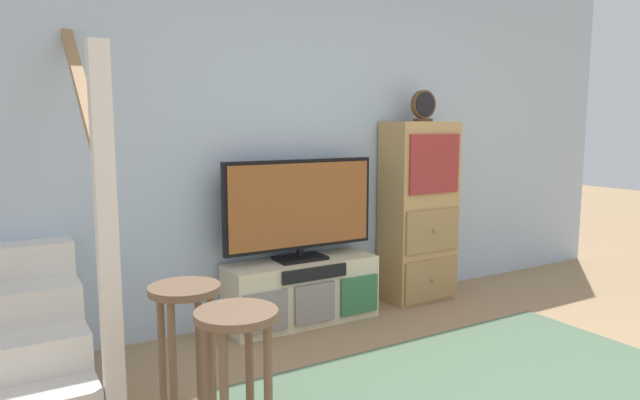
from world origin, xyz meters
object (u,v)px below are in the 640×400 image
television (300,207)px  bar_stool_near (237,352)px  desk_clock (423,106)px  media_console (302,291)px  bar_stool_far (186,320)px  side_cabinet (419,212)px

television → bar_stool_near: television is taller
desk_clock → media_console: bearing=179.8°
desk_clock → bar_stool_near: desk_clock is taller
bar_stool_near → bar_stool_far: 0.50m
side_cabinet → bar_stool_near: size_ratio=2.11×
television → bar_stool_near: 1.82m
side_cabinet → television: bearing=179.3°
side_cabinet → bar_stool_far: 2.42m
television → side_cabinet: bearing=-0.7°
media_console → bar_stool_far: bar_stool_far is taller
desk_clock → bar_stool_far: 2.64m
media_console → side_cabinet: (1.09, 0.01, 0.50)m
side_cabinet → bar_stool_far: side_cabinet is taller
side_cabinet → bar_stool_near: 2.60m
television → bar_stool_far: size_ratio=1.72×
desk_clock → television: bearing=178.5°
bar_stool_far → side_cabinet: bearing=22.6°
media_console → desk_clock: 1.74m
media_console → side_cabinet: side_cabinet is taller
media_console → bar_stool_near: bearing=-127.3°
television → side_cabinet: size_ratio=0.80×
bar_stool_near → television: bearing=53.1°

